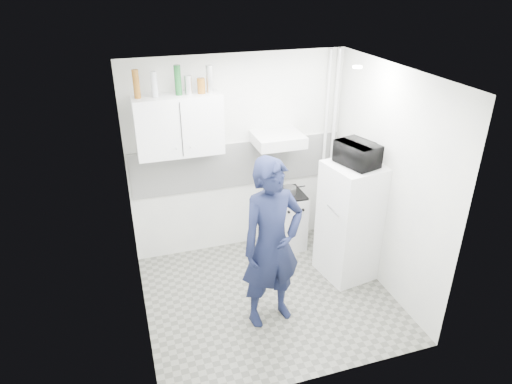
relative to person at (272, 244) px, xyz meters
name	(u,v)px	position (x,y,z in m)	size (l,w,h in m)	color
floor	(269,297)	(0.08, 0.31, -0.94)	(2.80, 2.80, 0.00)	slate
ceiling	(272,74)	(0.08, 0.31, 1.66)	(2.80, 2.80, 0.00)	white
wall_back	(238,157)	(0.08, 1.56, 0.36)	(2.80, 2.80, 0.00)	white
wall_left	(134,219)	(-1.32, 0.31, 0.36)	(2.60, 2.60, 0.00)	white
wall_right	(386,182)	(1.48, 0.31, 0.36)	(2.60, 2.60, 0.00)	white
person	(272,244)	(0.00, 0.00, 0.00)	(0.69, 0.45, 1.89)	#131935
stove	(285,221)	(0.66, 1.31, -0.56)	(0.49, 0.49, 0.78)	silver
fridge	(351,221)	(1.18, 0.49, -0.21)	(0.61, 0.61, 1.48)	white
stove_top	(286,194)	(0.66, 1.31, -0.15)	(0.47, 0.47, 0.03)	black
saucepan	(290,190)	(0.70, 1.29, -0.09)	(0.17, 0.17, 0.10)	silver
microwave	(358,154)	(1.18, 0.49, 0.66)	(0.32, 0.48, 0.27)	black
bottle_a	(136,84)	(-1.09, 1.39, 1.41)	(0.07, 0.07, 0.31)	brown
bottle_b	(154,84)	(-0.90, 1.39, 1.39)	(0.07, 0.07, 0.28)	#B2B7BC
bottle_d	(178,80)	(-0.64, 1.39, 1.42)	(0.07, 0.07, 0.33)	#144C1E
canister_a	(188,85)	(-0.53, 1.39, 1.36)	(0.08, 0.08, 0.21)	silver
canister_b	(201,86)	(-0.38, 1.39, 1.34)	(0.09, 0.09, 0.17)	brown
bottle_e	(210,79)	(-0.28, 1.39, 1.41)	(0.08, 0.08, 0.31)	silver
upper_cabinet	(179,125)	(-0.67, 1.39, 0.91)	(1.00, 0.35, 0.70)	white
range_hood	(278,140)	(0.53, 1.31, 0.63)	(0.60, 0.50, 0.14)	silver
backsplash	(239,164)	(0.08, 1.55, 0.26)	(2.74, 0.03, 0.60)	white
pipe_a	(332,148)	(1.38, 1.48, 0.36)	(0.05, 0.05, 2.60)	silver
pipe_b	(324,149)	(1.26, 1.48, 0.36)	(0.04, 0.04, 2.60)	silver
ceiling_spot_fixture	(357,67)	(1.08, 0.51, 1.63)	(0.10, 0.10, 0.02)	white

